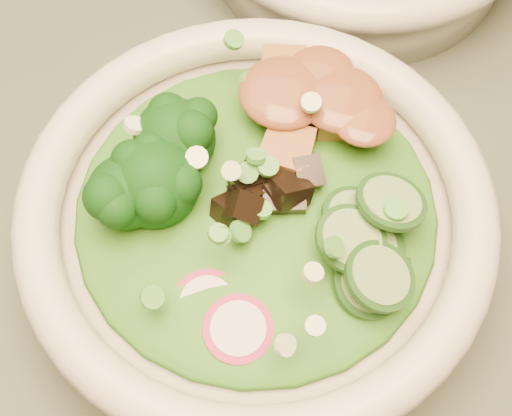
% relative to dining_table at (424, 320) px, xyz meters
% --- Properties ---
extents(dining_table, '(1.20, 0.80, 0.75)m').
position_rel_dining_table_xyz_m(dining_table, '(0.00, 0.00, 0.00)').
color(dining_table, black).
rests_on(dining_table, ground).
extents(salad_bowl, '(0.27, 0.27, 0.07)m').
position_rel_dining_table_xyz_m(salad_bowl, '(-0.13, -0.04, 0.15)').
color(salad_bowl, silver).
rests_on(salad_bowl, dining_table).
extents(lettuce_bed, '(0.21, 0.21, 0.02)m').
position_rel_dining_table_xyz_m(lettuce_bed, '(-0.13, -0.04, 0.17)').
color(lettuce_bed, '#1C5812').
rests_on(lettuce_bed, salad_bowl).
extents(broccoli_florets, '(0.10, 0.10, 0.04)m').
position_rel_dining_table_xyz_m(broccoli_florets, '(-0.19, -0.03, 0.19)').
color(broccoli_florets, black).
rests_on(broccoli_florets, salad_bowl).
extents(radish_slices, '(0.12, 0.08, 0.02)m').
position_rel_dining_table_xyz_m(radish_slices, '(-0.13, -0.10, 0.18)').
color(radish_slices, '#9B0B3C').
rests_on(radish_slices, salad_bowl).
extents(cucumber_slices, '(0.09, 0.09, 0.04)m').
position_rel_dining_table_xyz_m(cucumber_slices, '(-0.06, -0.05, 0.19)').
color(cucumber_slices, '#7CB263').
rests_on(cucumber_slices, salad_bowl).
extents(mushroom_heap, '(0.09, 0.09, 0.04)m').
position_rel_dining_table_xyz_m(mushroom_heap, '(-0.12, -0.02, 0.19)').
color(mushroom_heap, black).
rests_on(mushroom_heap, salad_bowl).
extents(tofu_cubes, '(0.11, 0.09, 0.04)m').
position_rel_dining_table_xyz_m(tofu_cubes, '(-0.12, 0.03, 0.19)').
color(tofu_cubes, '#A47336').
rests_on(tofu_cubes, salad_bowl).
extents(peanut_sauce, '(0.07, 0.06, 0.02)m').
position_rel_dining_table_xyz_m(peanut_sauce, '(-0.12, 0.03, 0.20)').
color(peanut_sauce, brown).
rests_on(peanut_sauce, tofu_cubes).
extents(scallion_garnish, '(0.19, 0.19, 0.02)m').
position_rel_dining_table_xyz_m(scallion_garnish, '(-0.13, -0.04, 0.20)').
color(scallion_garnish, '#4EA239').
rests_on(scallion_garnish, salad_bowl).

